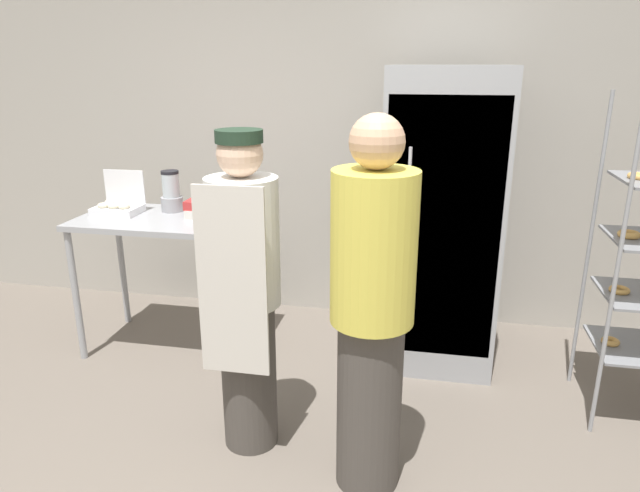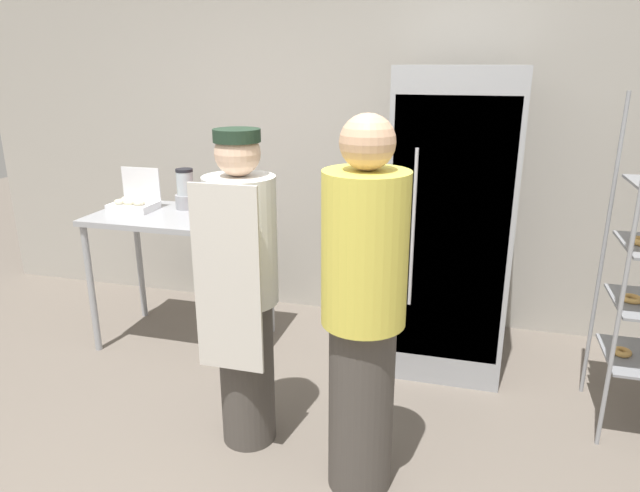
{
  "view_description": "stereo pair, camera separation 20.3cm",
  "coord_description": "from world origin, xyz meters",
  "px_view_note": "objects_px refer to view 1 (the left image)",
  "views": [
    {
      "loc": [
        0.58,
        -1.91,
        1.87
      ],
      "look_at": [
        0.06,
        0.75,
        1.0
      ],
      "focal_mm": 32.0,
      "sensor_mm": 36.0,
      "label": 1
    },
    {
      "loc": [
        0.78,
        -1.86,
        1.87
      ],
      "look_at": [
        0.06,
        0.75,
        1.0
      ],
      "focal_mm": 32.0,
      "sensor_mm": 36.0,
      "label": 2
    }
  ],
  "objects_px": {
    "refrigerator": "(441,220)",
    "person_baker": "(245,292)",
    "donut_box": "(118,206)",
    "binder_stack": "(212,208)",
    "person_customer": "(372,311)",
    "blender_pitcher": "(171,193)"
  },
  "relations": [
    {
      "from": "refrigerator",
      "to": "person_baker",
      "type": "distance_m",
      "value": 1.46
    },
    {
      "from": "donut_box",
      "to": "person_baker",
      "type": "xyz_separation_m",
      "value": [
        1.19,
        -0.95,
        -0.14
      ]
    },
    {
      "from": "refrigerator",
      "to": "binder_stack",
      "type": "bearing_deg",
      "value": -174.87
    },
    {
      "from": "person_customer",
      "to": "blender_pitcher",
      "type": "bearing_deg",
      "value": 139.91
    },
    {
      "from": "refrigerator",
      "to": "blender_pitcher",
      "type": "relative_size",
      "value": 6.79
    },
    {
      "from": "blender_pitcher",
      "to": "binder_stack",
      "type": "distance_m",
      "value": 0.33
    },
    {
      "from": "blender_pitcher",
      "to": "person_customer",
      "type": "distance_m",
      "value": 1.94
    },
    {
      "from": "blender_pitcher",
      "to": "person_baker",
      "type": "height_order",
      "value": "person_baker"
    },
    {
      "from": "refrigerator",
      "to": "person_baker",
      "type": "bearing_deg",
      "value": -128.84
    },
    {
      "from": "refrigerator",
      "to": "person_customer",
      "type": "xyz_separation_m",
      "value": [
        -0.29,
        -1.31,
        -0.07
      ]
    },
    {
      "from": "blender_pitcher",
      "to": "person_baker",
      "type": "xyz_separation_m",
      "value": [
        0.86,
        -1.07,
        -0.21
      ]
    },
    {
      "from": "blender_pitcher",
      "to": "binder_stack",
      "type": "bearing_deg",
      "value": -12.77
    },
    {
      "from": "donut_box",
      "to": "blender_pitcher",
      "type": "relative_size",
      "value": 1.07
    },
    {
      "from": "refrigerator",
      "to": "binder_stack",
      "type": "height_order",
      "value": "refrigerator"
    },
    {
      "from": "refrigerator",
      "to": "person_baker",
      "type": "xyz_separation_m",
      "value": [
        -0.91,
        -1.13,
        -0.1
      ]
    },
    {
      "from": "binder_stack",
      "to": "person_baker",
      "type": "bearing_deg",
      "value": -61.3
    },
    {
      "from": "refrigerator",
      "to": "binder_stack",
      "type": "xyz_separation_m",
      "value": [
        -1.46,
        -0.13,
        0.04
      ]
    },
    {
      "from": "donut_box",
      "to": "person_customer",
      "type": "distance_m",
      "value": 2.13
    },
    {
      "from": "person_baker",
      "to": "person_customer",
      "type": "height_order",
      "value": "person_customer"
    },
    {
      "from": "binder_stack",
      "to": "person_customer",
      "type": "relative_size",
      "value": 0.19
    },
    {
      "from": "person_baker",
      "to": "person_customer",
      "type": "distance_m",
      "value": 0.65
    },
    {
      "from": "refrigerator",
      "to": "blender_pitcher",
      "type": "bearing_deg",
      "value": -178.04
    }
  ]
}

